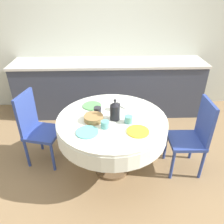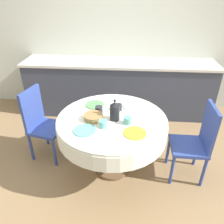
% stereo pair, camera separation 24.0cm
% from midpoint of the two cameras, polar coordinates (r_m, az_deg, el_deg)
% --- Properties ---
extents(ground_plane, '(12.00, 12.00, 0.00)m').
position_cam_midpoint_polar(ground_plane, '(2.92, 2.43, -14.53)').
color(ground_plane, '#8E704C').
extents(wall_back, '(7.00, 0.05, 2.60)m').
position_cam_midpoint_polar(wall_back, '(3.98, 4.06, 19.22)').
color(wall_back, beige).
rests_on(wall_back, ground_plane).
extents(kitchen_counter, '(3.24, 0.64, 0.95)m').
position_cam_midpoint_polar(kitchen_counter, '(3.90, 3.53, 6.32)').
color(kitchen_counter, '#383D4C').
rests_on(kitchen_counter, ground_plane).
extents(dining_table, '(1.25, 1.25, 0.77)m').
position_cam_midpoint_polar(dining_table, '(2.51, 2.74, -4.14)').
color(dining_table, brown).
rests_on(dining_table, ground_plane).
extents(chair_left, '(0.41, 0.41, 0.96)m').
position_cam_midpoint_polar(chair_left, '(2.73, 23.66, -6.86)').
color(chair_left, '#2D428E').
rests_on(chair_left, ground_plane).
extents(chair_right, '(0.48, 0.48, 0.96)m').
position_cam_midpoint_polar(chair_right, '(2.94, -15.84, -2.43)').
color(chair_right, '#2D428E').
rests_on(chair_right, ground_plane).
extents(plate_near_left, '(0.23, 0.23, 0.01)m').
position_cam_midpoint_polar(plate_near_left, '(2.24, -4.13, -4.89)').
color(plate_near_left, '#60BCB7').
rests_on(plate_near_left, dining_table).
extents(cup_near_left, '(0.09, 0.09, 0.08)m').
position_cam_midpoint_polar(cup_near_left, '(2.27, 0.66, -3.22)').
color(cup_near_left, '#5BA39E').
rests_on(cup_near_left, dining_table).
extents(plate_near_right, '(0.23, 0.23, 0.01)m').
position_cam_midpoint_polar(plate_near_right, '(2.22, 9.13, -5.54)').
color(plate_near_right, yellow).
rests_on(plate_near_right, dining_table).
extents(cup_near_right, '(0.09, 0.09, 0.08)m').
position_cam_midpoint_polar(cup_near_right, '(2.35, 7.05, -2.28)').
color(cup_near_right, '#5BA39E').
rests_on(cup_near_right, dining_table).
extents(plate_far_left, '(0.23, 0.23, 0.01)m').
position_cam_midpoint_polar(plate_far_left, '(2.71, -1.95, 1.88)').
color(plate_far_left, '#5BA85B').
rests_on(plate_far_left, dining_table).
extents(cup_far_left, '(0.09, 0.09, 0.08)m').
position_cam_midpoint_polar(cup_far_left, '(2.53, -0.74, 0.58)').
color(cup_far_left, '#28282D').
rests_on(cup_far_left, dining_table).
extents(plate_far_right, '(0.23, 0.23, 0.01)m').
position_cam_midpoint_polar(plate_far_right, '(2.70, 7.85, 1.56)').
color(plate_far_right, white).
rests_on(plate_far_right, dining_table).
extents(cup_far_right, '(0.09, 0.09, 0.08)m').
position_cam_midpoint_polar(cup_far_right, '(2.59, 4.32, 1.20)').
color(cup_far_right, '#28282D').
rests_on(cup_far_right, dining_table).
extents(coffee_carafe, '(0.11, 0.11, 0.25)m').
position_cam_midpoint_polar(coffee_carafe, '(2.37, 3.62, 0.19)').
color(coffee_carafe, black).
rests_on(coffee_carafe, dining_table).
extents(bread_basket, '(0.21, 0.21, 0.06)m').
position_cam_midpoint_polar(bread_basket, '(2.41, -2.05, -1.41)').
color(bread_basket, olive).
rests_on(bread_basket, dining_table).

